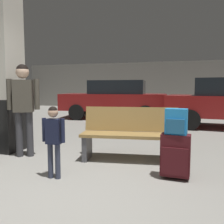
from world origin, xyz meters
name	(u,v)px	position (x,y,z in m)	size (l,w,h in m)	color
ground_plane	(132,136)	(0.00, 4.00, -0.05)	(18.00, 18.00, 0.10)	gray
garage_back_wall	(162,85)	(0.00, 12.86, 1.40)	(18.00, 0.12, 2.80)	slate
structural_pillar	(4,73)	(-2.03, 1.67, 1.51)	(0.57, 0.57, 3.03)	black
bench	(130,134)	(0.42, 1.72, 0.44)	(1.65, 0.73, 0.89)	#9E7A42
suitcase	(175,155)	(1.18, 1.04, 0.32)	(0.39, 0.25, 0.60)	#471419
backpack_bright	(176,122)	(1.18, 1.04, 0.77)	(0.29, 0.21, 0.34)	#268CD8
child	(53,134)	(-0.38, 0.60, 0.60)	(0.33, 0.20, 0.97)	#33384C
adult	(23,100)	(-1.42, 1.42, 1.00)	(0.52, 0.30, 1.63)	#38383D
parked_car_far	(115,98)	(-1.37, 7.18, 0.81)	(4.24, 2.08, 1.51)	maroon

